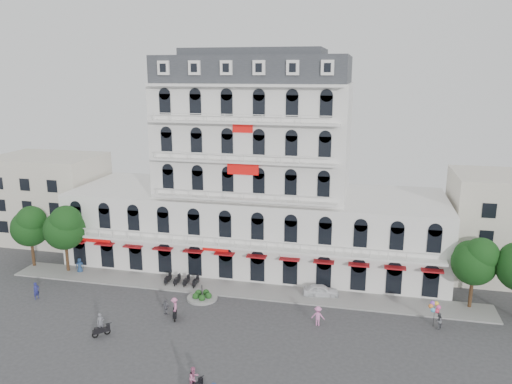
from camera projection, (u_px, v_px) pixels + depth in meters
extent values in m
plane|color=#38383A|center=(212.00, 330.00, 46.04)|extent=(120.00, 120.00, 0.00)
cube|color=gray|center=(237.00, 289.00, 54.55)|extent=(53.00, 4.00, 0.16)
cube|color=silver|center=(255.00, 226.00, 62.04)|extent=(45.00, 14.00, 9.00)
cube|color=silver|center=(255.00, 138.00, 59.45)|extent=(22.00, 12.00, 13.00)
cube|color=#2D3035|center=(255.00, 69.00, 57.57)|extent=(21.56, 11.76, 3.00)
cube|color=#2D3035|center=(255.00, 52.00, 57.12)|extent=(15.84, 8.64, 0.80)
cube|color=maroon|center=(240.00, 255.00, 55.17)|extent=(40.50, 1.00, 0.15)
cube|color=red|center=(243.00, 168.00, 54.24)|extent=(3.50, 0.10, 1.40)
cube|color=beige|center=(51.00, 198.00, 70.03)|extent=(14.00, 10.00, 12.00)
cylinder|color=gray|center=(202.00, 298.00, 52.35)|extent=(3.20, 3.20, 0.24)
cylinder|color=black|center=(202.00, 291.00, 52.16)|extent=(0.08, 0.08, 1.40)
sphere|color=#194517|center=(209.00, 296.00, 52.12)|extent=(0.70, 0.70, 0.70)
sphere|color=#194517|center=(206.00, 293.00, 52.85)|extent=(0.70, 0.70, 0.70)
sphere|color=#194517|center=(198.00, 293.00, 52.79)|extent=(0.70, 0.70, 0.70)
sphere|color=#194517|center=(196.00, 296.00, 52.01)|extent=(0.70, 0.70, 0.70)
sphere|color=#194517|center=(202.00, 298.00, 51.59)|extent=(0.70, 0.70, 0.70)
cylinder|color=#382314|center=(33.00, 253.00, 60.70)|extent=(0.36, 0.36, 3.52)
sphere|color=#113812|center=(30.00, 228.00, 59.94)|extent=(4.48, 4.48, 4.48)
sphere|color=#113812|center=(31.00, 221.00, 59.30)|extent=(3.52, 3.52, 3.52)
sphere|color=#113812|center=(28.00, 222.00, 60.16)|extent=(3.20, 3.20, 3.20)
cylinder|color=#382314|center=(67.00, 257.00, 59.12)|extent=(0.36, 0.36, 3.74)
sphere|color=#113812|center=(65.00, 230.00, 58.32)|extent=(4.76, 4.76, 4.76)
sphere|color=#113812|center=(66.00, 222.00, 57.67)|extent=(3.74, 3.74, 3.74)
sphere|color=#113812|center=(62.00, 223.00, 58.53)|extent=(3.40, 3.40, 3.40)
cylinder|color=#382314|center=(471.00, 292.00, 49.96)|extent=(0.36, 0.36, 3.43)
sphere|color=#113812|center=(474.00, 263.00, 49.22)|extent=(4.37, 4.37, 4.37)
sphere|color=#113812|center=(481.00, 255.00, 48.59)|extent=(3.43, 3.43, 3.43)
sphere|color=#113812|center=(470.00, 256.00, 49.45)|extent=(3.12, 3.12, 3.12)
imported|color=white|center=(321.00, 290.00, 52.94)|extent=(3.94, 2.05, 1.28)
cube|color=black|center=(101.00, 330.00, 44.93)|extent=(1.30, 1.31, 0.35)
torus|color=black|center=(107.00, 332.00, 45.28)|extent=(0.51, 0.51, 0.60)
torus|color=black|center=(95.00, 335.00, 44.71)|extent=(0.51, 0.51, 0.60)
imported|color=slate|center=(101.00, 323.00, 44.75)|extent=(0.75, 0.75, 1.76)
imported|color=#CA6B97|center=(194.00, 378.00, 36.68)|extent=(1.00, 1.07, 1.76)
cube|color=black|center=(175.00, 314.00, 48.05)|extent=(0.84, 1.53, 0.35)
torus|color=black|center=(175.00, 319.00, 47.59)|extent=(0.32, 0.61, 0.60)
torus|color=black|center=(175.00, 314.00, 48.65)|extent=(0.32, 0.61, 0.60)
imported|color=pink|center=(175.00, 306.00, 47.87)|extent=(0.99, 1.28, 1.74)
imported|color=navy|center=(80.00, 266.00, 59.01)|extent=(1.06, 0.97, 1.82)
imported|color=slate|center=(166.00, 307.00, 48.84)|extent=(0.97, 0.48, 1.59)
imported|color=pink|center=(318.00, 316.00, 46.76)|extent=(1.25, 0.74, 1.91)
imported|color=navy|center=(36.00, 291.00, 52.25)|extent=(0.64, 0.77, 1.82)
imported|color=#5B5D63|center=(439.00, 321.00, 46.19)|extent=(0.91, 0.96, 1.57)
cylinder|color=black|center=(434.00, 317.00, 46.51)|extent=(0.04, 0.04, 2.00)
sphere|color=#E54C99|center=(439.00, 307.00, 46.20)|extent=(0.44, 0.44, 0.44)
sphere|color=yellow|center=(437.00, 304.00, 46.48)|extent=(0.44, 0.44, 0.44)
sphere|color=#994CD8|center=(433.00, 303.00, 46.55)|extent=(0.44, 0.44, 0.44)
sphere|color=orange|center=(431.00, 306.00, 46.34)|extent=(0.44, 0.44, 0.44)
sphere|color=#4CB2E5|center=(433.00, 310.00, 46.07)|extent=(0.44, 0.44, 0.44)
sphere|color=#D8334C|center=(437.00, 311.00, 46.01)|extent=(0.44, 0.44, 0.44)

